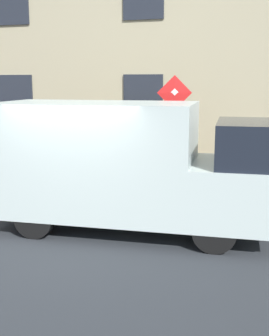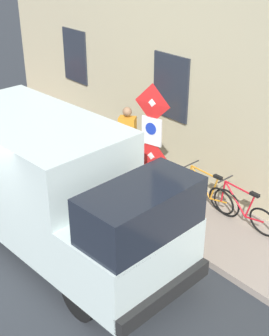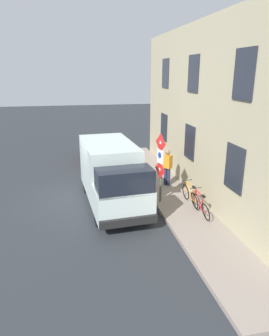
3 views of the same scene
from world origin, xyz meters
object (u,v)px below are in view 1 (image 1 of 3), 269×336
Objects in this scene: delivery_van at (126,163)px; bicycle_orange at (202,176)px; bicycle_red at (239,178)px; pedestrian at (112,151)px; sign_post_stacked at (174,126)px.

bicycle_orange is at bearing 67.07° from delivery_van.
bicycle_red is 0.99× the size of pedestrian.
delivery_van is 3.75m from bicycle_red.
sign_post_stacked reaches higher than bicycle_red.
bicycle_red is at bearing 53.13° from delivery_van.
bicycle_red is at bearing 177.96° from bicycle_orange.
pedestrian is (2.80, 1.30, -0.26)m from delivery_van.
sign_post_stacked is 2.06m from delivery_van.
sign_post_stacked is at bearing 64.26° from bicycle_orange.
pedestrian is (0.89, 1.83, -0.81)m from sign_post_stacked.
bicycle_red is (1.17, -1.44, -1.37)m from sign_post_stacked.
sign_post_stacked is 1.62× the size of bicycle_red.
delivery_van is 3.18× the size of pedestrian.
bicycle_orange is at bearing 60.98° from pedestrian.
pedestrian reaches higher than bicycle_red.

